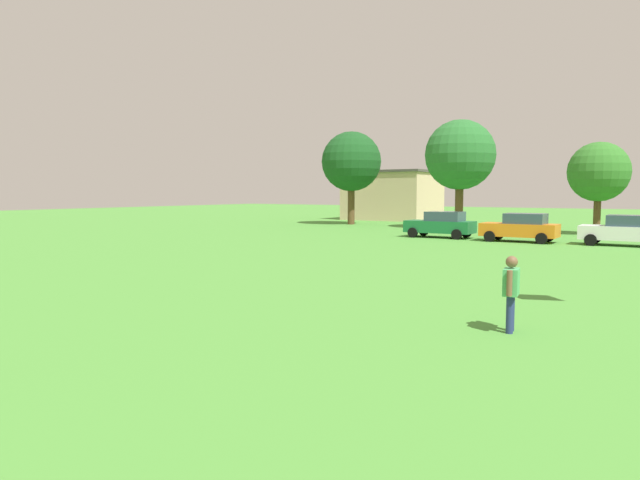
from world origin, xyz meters
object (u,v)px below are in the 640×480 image
at_px(adult_bystander, 511,287).
at_px(tree_far_left, 351,162).
at_px(tree_center_left, 599,172).
at_px(parked_car_green_0, 441,224).
at_px(tree_left, 460,155).
at_px(parked_car_white_2, 625,230).
at_px(parked_car_orange_1, 521,227).

height_order(adult_bystander, tree_far_left, tree_far_left).
bearing_deg(adult_bystander, tree_center_left, -4.23).
xyz_separation_m(parked_car_green_0, tree_left, (-2.12, 9.33, 4.95)).
distance_m(tree_far_left, tree_center_left, 20.49).
distance_m(parked_car_green_0, tree_far_left, 16.56).
height_order(adult_bystander, parked_car_green_0, parked_car_green_0).
bearing_deg(tree_far_left, tree_center_left, -4.80).
xyz_separation_m(parked_car_green_0, parked_car_white_2, (10.47, 0.02, 0.00)).
height_order(parked_car_white_2, tree_left, tree_left).
distance_m(adult_bystander, tree_center_left, 31.58).
relative_size(adult_bystander, tree_far_left, 0.20).
relative_size(parked_car_green_0, parked_car_orange_1, 1.00).
distance_m(parked_car_white_2, tree_far_left, 25.35).
height_order(tree_far_left, tree_left, tree_left).
xyz_separation_m(parked_car_orange_1, tree_far_left, (-17.45, 10.41, 4.74)).
height_order(adult_bystander, parked_car_orange_1, parked_car_orange_1).
bearing_deg(tree_far_left, parked_car_green_0, -38.87).
bearing_deg(tree_center_left, adult_bystander, -85.51).
bearing_deg(parked_car_green_0, tree_far_left, -38.87).
relative_size(parked_car_green_0, tree_center_left, 0.68).
height_order(parked_car_green_0, parked_car_white_2, same).
relative_size(parked_car_orange_1, tree_left, 0.50).
relative_size(parked_car_orange_1, tree_center_left, 0.68).
distance_m(parked_car_orange_1, tree_center_left, 9.79).
xyz_separation_m(parked_car_orange_1, tree_left, (-7.21, 9.79, 4.95)).
height_order(parked_car_orange_1, tree_left, tree_left).
height_order(parked_car_orange_1, parked_car_white_2, same).
relative_size(adult_bystander, parked_car_orange_1, 0.38).
bearing_deg(tree_center_left, parked_car_orange_1, -108.58).
height_order(adult_bystander, tree_left, tree_left).
bearing_deg(tree_center_left, parked_car_green_0, -134.18).
bearing_deg(parked_car_white_2, adult_bystander, 90.00).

